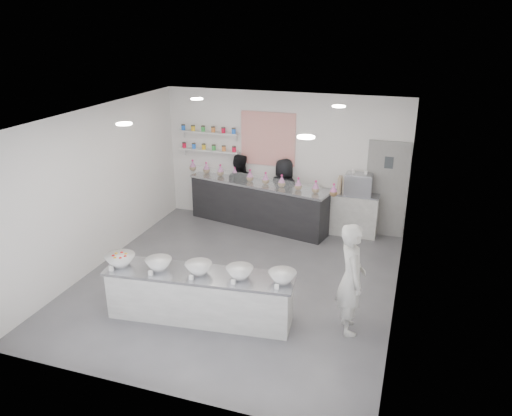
{
  "coord_description": "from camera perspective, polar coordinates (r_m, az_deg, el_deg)",
  "views": [
    {
      "loc": [
        2.84,
        -7.44,
        4.47
      ],
      "look_at": [
        0.23,
        0.4,
        1.31
      ],
      "focal_mm": 35.0,
      "sensor_mm": 36.0,
      "label": 1
    }
  ],
  "objects": [
    {
      "name": "jar_shelf_lower",
      "position": [
        11.68,
        -5.37,
        6.59
      ],
      "size": [
        1.45,
        0.22,
        0.04
      ],
      "primitive_type": "cube",
      "color": "silver",
      "rests_on": "back_wall"
    },
    {
      "name": "espresso_ledge",
      "position": [
        11.05,
        10.46,
        -0.65
      ],
      "size": [
        1.28,
        0.41,
        0.95
      ],
      "primitive_type": "cube",
      "color": "#B0B1AC",
      "rests_on": "floor"
    },
    {
      "name": "back_door",
      "position": [
        10.98,
        14.67,
        2.05
      ],
      "size": [
        0.88,
        0.04,
        2.1
      ],
      "primitive_type": "cube",
      "color": "gray",
      "rests_on": "floor"
    },
    {
      "name": "espresso_machine",
      "position": [
        10.8,
        11.64,
        2.66
      ],
      "size": [
        0.57,
        0.4,
        0.44
      ],
      "primitive_type": "cube",
      "color": "#93969E",
      "rests_on": "espresso_ledge"
    },
    {
      "name": "back_bar",
      "position": [
        11.29,
        0.2,
        0.4
      ],
      "size": [
        3.38,
        1.29,
        1.03
      ],
      "primitive_type": "cube",
      "rotation": [
        0.0,
        0.0,
        -0.21
      ],
      "color": "black",
      "rests_on": "floor"
    },
    {
      "name": "downlight_2",
      "position": [
        10.1,
        -6.78,
        12.28
      ],
      "size": [
        0.24,
        0.24,
        0.02
      ],
      "primitive_type": "cylinder",
      "color": "white",
      "rests_on": "ceiling"
    },
    {
      "name": "downlight_3",
      "position": [
        9.28,
        9.44,
        11.39
      ],
      "size": [
        0.24,
        0.24,
        0.02
      ],
      "primitive_type": "cylinder",
      "color": "white",
      "rests_on": "ceiling"
    },
    {
      "name": "floor",
      "position": [
        9.14,
        -2.17,
        -8.4
      ],
      "size": [
        6.0,
        6.0,
        0.0
      ],
      "primitive_type": "plane",
      "color": "#515156",
      "rests_on": "ground"
    },
    {
      "name": "back_wall",
      "position": [
        11.22,
        3.11,
        5.54
      ],
      "size": [
        5.5,
        0.0,
        5.5
      ],
      "primitive_type": "plane",
      "rotation": [
        1.57,
        0.0,
        0.0
      ],
      "color": "white",
      "rests_on": "floor"
    },
    {
      "name": "cookie_bags",
      "position": [
        11.08,
        0.2,
        3.58
      ],
      "size": [
        3.71,
        0.94,
        0.28
      ],
      "primitive_type": null,
      "rotation": [
        0.0,
        0.0,
        -0.21
      ],
      "color": "#CE66B7",
      "rests_on": "back_bar"
    },
    {
      "name": "pattern_panel",
      "position": [
        11.19,
        1.37,
        7.88
      ],
      "size": [
        1.25,
        0.03,
        1.2
      ],
      "primitive_type": "cube",
      "color": "#DF453D",
      "rests_on": "back_wall"
    },
    {
      "name": "ceiling",
      "position": [
        8.1,
        -2.46,
        10.43
      ],
      "size": [
        6.0,
        6.0,
        0.0
      ],
      "primitive_type": "plane",
      "rotation": [
        3.14,
        0.0,
        0.0
      ],
      "color": "white",
      "rests_on": "floor"
    },
    {
      "name": "left_wall",
      "position": [
        9.77,
        -17.59,
        2.21
      ],
      "size": [
        0.0,
        6.0,
        6.0
      ],
      "primitive_type": "plane",
      "rotation": [
        1.57,
        0.0,
        1.57
      ],
      "color": "white",
      "rests_on": "floor"
    },
    {
      "name": "label_cards",
      "position": [
        7.36,
        -8.7,
        -8.9
      ],
      "size": [
        2.66,
        0.04,
        0.07
      ],
      "primitive_type": null,
      "color": "white",
      "rests_on": "prep_counter"
    },
    {
      "name": "cup_stacks",
      "position": [
        10.86,
        9.87,
        2.64
      ],
      "size": [
        0.24,
        0.24,
        0.35
      ],
      "primitive_type": null,
      "color": "gray",
      "rests_on": "espresso_ledge"
    },
    {
      "name": "downlight_1",
      "position": [
        6.77,
        5.74,
        8.08
      ],
      "size": [
        0.24,
        0.24,
        0.02
      ],
      "primitive_type": "cylinder",
      "color": "white",
      "rests_on": "ceiling"
    },
    {
      "name": "jar_shelf_upper",
      "position": [
        11.58,
        -5.44,
        8.6
      ],
      "size": [
        1.45,
        0.22,
        0.04
      ],
      "primitive_type": "cube",
      "color": "silver",
      "rests_on": "back_wall"
    },
    {
      "name": "woman_prep",
      "position": [
        7.55,
        10.82,
        -7.95
      ],
      "size": [
        0.61,
        0.74,
        1.75
      ],
      "primitive_type": "imported",
      "rotation": [
        0.0,
        0.0,
        1.91
      ],
      "color": "silver",
      "rests_on": "floor"
    },
    {
      "name": "downlight_0",
      "position": [
        7.86,
        -14.84,
        9.28
      ],
      "size": [
        0.24,
        0.24,
        0.02
      ],
      "primitive_type": "cylinder",
      "color": "white",
      "rests_on": "ceiling"
    },
    {
      "name": "prep_bowls",
      "position": [
        7.73,
        -6.58,
        -6.85
      ],
      "size": [
        3.06,
        0.84,
        0.17
      ],
      "primitive_type": null,
      "rotation": [
        0.0,
        0.0,
        0.11
      ],
      "color": "white",
      "rests_on": "prep_counter"
    },
    {
      "name": "staff_left",
      "position": [
        11.59,
        -1.98,
        2.39
      ],
      "size": [
        0.8,
        0.64,
        1.58
      ],
      "primitive_type": "imported",
      "rotation": [
        0.0,
        0.0,
        3.2
      ],
      "color": "black",
      "rests_on": "floor"
    },
    {
      "name": "right_wall",
      "position": [
        8.02,
        16.43,
        -1.75
      ],
      "size": [
        0.0,
        6.0,
        6.0
      ],
      "primitive_type": "plane",
      "rotation": [
        1.57,
        0.0,
        -1.57
      ],
      "color": "white",
      "rests_on": "floor"
    },
    {
      "name": "staff_right",
      "position": [
        11.28,
        3.17,
        1.79
      ],
      "size": [
        0.85,
        0.64,
        1.56
      ],
      "primitive_type": "imported",
      "rotation": [
        0.0,
        0.0,
        2.94
      ],
      "color": "black",
      "rests_on": "floor"
    },
    {
      "name": "sneeze_guard",
      "position": [
        10.84,
        -0.57,
        3.18
      ],
      "size": [
        3.21,
        0.69,
        0.28
      ],
      "primitive_type": "cube",
      "rotation": [
        0.0,
        0.0,
        -0.21
      ],
      "color": "white",
      "rests_on": "back_bar"
    },
    {
      "name": "prep_counter",
      "position": [
        7.97,
        -6.44,
        -9.95
      ],
      "size": [
        3.01,
        0.99,
        0.81
      ],
      "primitive_type": "cube",
      "rotation": [
        0.0,
        0.0,
        0.11
      ],
      "color": "#B0B1AC",
      "rests_on": "floor"
    },
    {
      "name": "preserve_jars",
      "position": [
        11.59,
        -5.46,
        7.91
      ],
      "size": [
        1.45,
        0.1,
        0.56
      ],
      "primitive_type": null,
      "color": "red",
      "rests_on": "jar_shelf_lower"
    }
  ]
}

